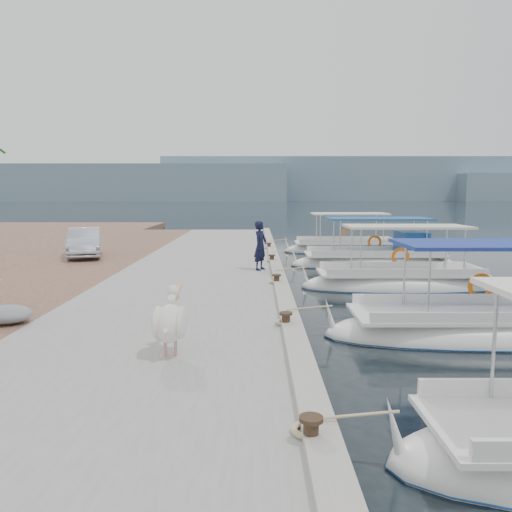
{
  "coord_description": "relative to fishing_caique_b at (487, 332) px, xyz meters",
  "views": [
    {
      "loc": [
        -0.97,
        -13.91,
        3.36
      ],
      "look_at": [
        -1.0,
        3.11,
        1.2
      ],
      "focal_mm": 35.0,
      "sensor_mm": 36.0,
      "label": 1
    }
  ],
  "objects": [
    {
      "name": "ground",
      "position": [
        -4.44,
        2.54,
        -0.12
      ],
      "size": [
        400.0,
        400.0,
        0.0
      ],
      "primitive_type": "plane",
      "color": "black",
      "rests_on": "ground"
    },
    {
      "name": "concrete_quay",
      "position": [
        -7.44,
        7.54,
        0.13
      ],
      "size": [
        6.0,
        40.0,
        0.5
      ],
      "primitive_type": "cube",
      "color": "gray",
      "rests_on": "ground"
    },
    {
      "name": "quay_curb",
      "position": [
        -4.66,
        7.54,
        0.44
      ],
      "size": [
        0.44,
        40.0,
        0.12
      ],
      "primitive_type": "cube",
      "color": "#9D988B",
      "rests_on": "concrete_quay"
    },
    {
      "name": "cobblestone_strip",
      "position": [
        -12.44,
        7.54,
        0.13
      ],
      "size": [
        4.0,
        40.0,
        0.5
      ],
      "primitive_type": "cube",
      "color": "brown",
      "rests_on": "ground"
    },
    {
      "name": "distant_hills",
      "position": [
        25.17,
        204.03,
        7.49
      ],
      "size": [
        330.0,
        60.0,
        18.0
      ],
      "color": "gray",
      "rests_on": "ground"
    },
    {
      "name": "fishing_caique_b",
      "position": [
        0.0,
        0.0,
        0.0
      ],
      "size": [
        7.71,
        2.4,
        2.83
      ],
      "color": "white",
      "rests_on": "ground"
    },
    {
      "name": "fishing_caique_c",
      "position": [
        -0.35,
        6.03,
        0.0
      ],
      "size": [
        7.0,
        2.2,
        2.83
      ],
      "color": "white",
      "rests_on": "ground"
    },
    {
      "name": "fishing_caique_d",
      "position": [
        0.08,
        11.41,
        0.06
      ],
      "size": [
        7.66,
        2.51,
        2.83
      ],
      "color": "white",
      "rests_on": "ground"
    },
    {
      "name": "fishing_caique_e",
      "position": [
        -0.36,
        16.81,
        0.0
      ],
      "size": [
        6.99,
        2.34,
        2.83
      ],
      "color": "white",
      "rests_on": "ground"
    },
    {
      "name": "mooring_bollards",
      "position": [
        -4.79,
        4.04,
        0.57
      ],
      "size": [
        0.28,
        20.28,
        0.33
      ],
      "color": "black",
      "rests_on": "concrete_quay"
    },
    {
      "name": "pelican",
      "position": [
        -6.94,
        -2.81,
        0.99
      ],
      "size": [
        0.53,
        1.52,
        1.19
      ],
      "color": "tan",
      "rests_on": "concrete_quay"
    },
    {
      "name": "fisherman",
      "position": [
        -5.28,
        7.04,
        1.29
      ],
      "size": [
        0.69,
        0.79,
        1.82
      ],
      "primitive_type": "imported",
      "rotation": [
        0.0,
        0.0,
        1.09
      ],
      "color": "black",
      "rests_on": "concrete_quay"
    },
    {
      "name": "parked_car",
      "position": [
        -13.17,
        10.92,
        1.02
      ],
      "size": [
        2.42,
        4.12,
        1.28
      ],
      "primitive_type": "imported",
      "rotation": [
        0.0,
        0.0,
        0.29
      ],
      "color": "silver",
      "rests_on": "cobblestone_strip"
    },
    {
      "name": "tarp_bundle",
      "position": [
        -10.94,
        -0.64,
        0.58
      ],
      "size": [
        1.1,
        0.9,
        0.4
      ],
      "primitive_type": "ellipsoid",
      "color": "gray",
      "rests_on": "cobblestone_strip"
    }
  ]
}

